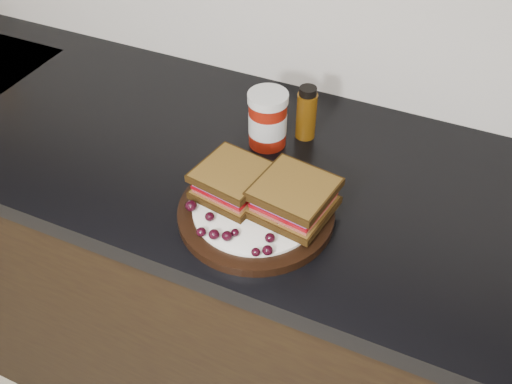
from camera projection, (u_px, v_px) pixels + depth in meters
base_cabinets at (315, 327)px, 1.40m from camera, size 3.96×0.58×0.86m
countertop at (331, 194)px, 1.10m from camera, size 3.98×0.60×0.04m
plate at (256, 213)px, 1.02m from camera, size 0.28×0.28×0.02m
sandwich_left at (232, 181)px, 1.02m from camera, size 0.14×0.14×0.05m
sandwich_right at (294, 198)px, 0.98m from camera, size 0.15×0.15×0.06m
grape_0 at (191, 206)px, 1.00m from camera, size 0.02×0.02×0.02m
grape_1 at (210, 217)px, 0.98m from camera, size 0.02×0.02×0.02m
grape_2 at (201, 232)px, 0.95m from camera, size 0.02×0.02×0.02m
grape_3 at (214, 234)px, 0.95m from camera, size 0.02×0.02×0.02m
grape_4 at (227, 236)px, 0.95m from camera, size 0.02×0.02×0.02m
grape_5 at (235, 233)px, 0.95m from camera, size 0.01×0.01×0.01m
grape_6 at (256, 252)px, 0.92m from camera, size 0.02×0.02×0.01m
grape_7 at (267, 250)px, 0.92m from camera, size 0.02×0.02×0.02m
grape_8 at (270, 238)px, 0.94m from camera, size 0.02×0.02×0.02m
grape_9 at (280, 223)px, 0.97m from camera, size 0.02×0.02×0.02m
grape_10 at (307, 222)px, 0.97m from camera, size 0.02×0.02×0.02m
grape_11 at (295, 210)px, 0.99m from camera, size 0.02×0.02×0.02m
grape_12 at (303, 210)px, 0.99m from camera, size 0.02×0.02×0.02m
grape_13 at (298, 193)px, 1.02m from camera, size 0.02×0.02×0.02m
grape_14 at (238, 178)px, 1.05m from camera, size 0.02×0.02×0.02m
grape_15 at (231, 187)px, 1.03m from camera, size 0.02×0.02×0.02m
grape_16 at (216, 188)px, 1.03m from camera, size 0.02×0.02×0.02m
grape_17 at (218, 192)px, 1.02m from camera, size 0.02×0.02×0.02m
grape_18 at (235, 179)px, 1.05m from camera, size 0.02×0.02×0.02m
grape_19 at (231, 178)px, 1.05m from camera, size 0.02×0.02×0.02m
grape_20 at (225, 195)px, 1.02m from camera, size 0.02×0.02×0.02m
condiment_jar at (268, 119)px, 1.14m from camera, size 0.10×0.10×0.12m
oil_bottle at (307, 112)px, 1.16m from camera, size 0.05×0.05×0.12m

